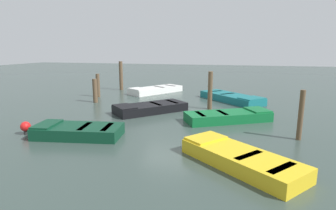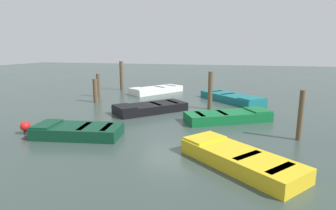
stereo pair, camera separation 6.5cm
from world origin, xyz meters
name	(u,v)px [view 2 (the right image)]	position (x,y,z in m)	size (l,w,h in m)	color
ground_plane	(168,112)	(0.00, 0.00, 0.00)	(80.00, 80.00, 0.00)	#33423D
rowboat_white	(156,90)	(-5.48, -2.39, 0.22)	(4.05, 3.31, 0.46)	silver
rowboat_teal	(232,98)	(-3.70, 2.90, 0.22)	(3.95, 3.95, 0.46)	#14666B
rowboat_green	(228,116)	(0.99, 2.97, 0.22)	(2.84, 3.79, 0.46)	#0F602D
rowboat_dark_green	(78,131)	(4.55, -2.08, 0.22)	(1.80, 3.16, 0.46)	#0C3823
rowboat_yellow	(238,158)	(5.58, 3.47, 0.22)	(3.11, 3.42, 0.46)	gold
rowboat_black	(150,108)	(0.25, -0.84, 0.22)	(3.54, 3.45, 0.46)	black
mooring_piling_far_right	(122,76)	(-6.14, -5.30, 1.07)	(0.27, 0.27, 2.14)	brown
mooring_piling_mid_right	(98,85)	(-2.98, -5.47, 0.74)	(0.23, 0.23, 1.49)	brown
mooring_piling_far_left	(300,115)	(2.87, 5.42, 0.86)	(0.17, 0.17, 1.73)	brown
mooring_piling_near_right	(95,91)	(-1.26, -4.70, 0.68)	(0.26, 0.26, 1.37)	brown
mooring_piling_center	(210,91)	(-1.18, 1.91, 0.97)	(0.23, 0.23, 1.94)	brown
marker_buoy	(25,127)	(4.80, -4.07, 0.29)	(0.36, 0.36, 0.48)	#262626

